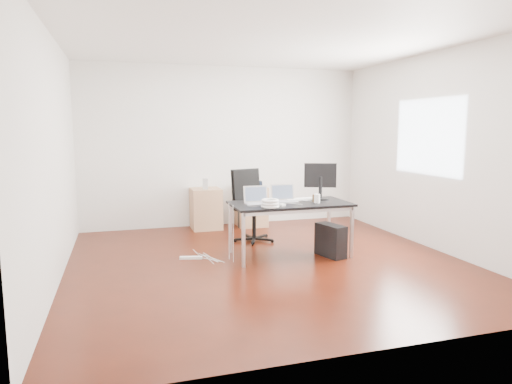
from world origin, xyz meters
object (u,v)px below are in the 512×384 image
object	(u,v)px
office_chair	(251,202)
pc_tower	(331,240)
desk	(290,207)
filing_cabinet_left	(206,209)
filing_cabinet_right	(251,206)

from	to	relation	value
office_chair	pc_tower	xyz separation A→B (m)	(0.78, -1.19, -0.39)
pc_tower	desk	bearing A→B (deg)	141.83
pc_tower	filing_cabinet_left	bearing A→B (deg)	104.82
desk	filing_cabinet_right	distance (m)	2.02
filing_cabinet_right	pc_tower	size ratio (longest dim) A/B	1.56
office_chair	filing_cabinet_left	xyz separation A→B (m)	(-0.52, 1.01, -0.26)
desk	pc_tower	size ratio (longest dim) A/B	3.56
desk	pc_tower	xyz separation A→B (m)	(0.51, -0.21, -0.46)
desk	filing_cabinet_left	world-z (taller)	desk
desk	filing_cabinet_left	xyz separation A→B (m)	(-0.79, 1.99, -0.33)
office_chair	desk	bearing A→B (deg)	-90.09
filing_cabinet_right	office_chair	bearing A→B (deg)	-106.05
filing_cabinet_left	filing_cabinet_right	bearing A→B (deg)	0.00
desk	filing_cabinet_right	xyz separation A→B (m)	(0.02, 1.99, -0.33)
office_chair	filing_cabinet_right	xyz separation A→B (m)	(0.29, 1.01, -0.26)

